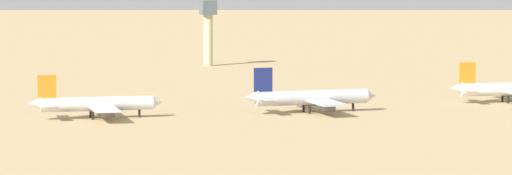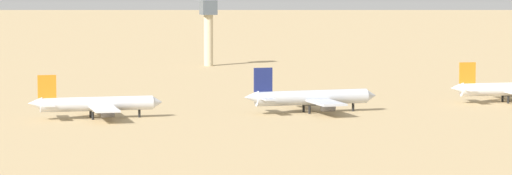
{
  "view_description": "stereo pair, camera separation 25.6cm",
  "coord_description": "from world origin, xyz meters",
  "px_view_note": "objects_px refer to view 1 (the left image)",
  "views": [
    {
      "loc": [
        -117.4,
        -327.72,
        38.13
      ],
      "look_at": [
        -14.11,
        0.25,
        6.0
      ],
      "focal_mm": 98.83,
      "sensor_mm": 36.0,
      "label": 1
    },
    {
      "loc": [
        -117.16,
        -327.79,
        38.13
      ],
      "look_at": [
        -14.11,
        0.25,
        6.0
      ],
      "focal_mm": 98.83,
      "sensor_mm": 36.0,
      "label": 2
    }
  ],
  "objects_px": {
    "parked_jet_navy_4": "(310,98)",
    "parked_jet_orange_5": "(509,89)",
    "control_tower": "(208,26)",
    "parked_jet_orange_3": "(96,104)"
  },
  "relations": [
    {
      "from": "parked_jet_navy_4",
      "to": "control_tower",
      "type": "relative_size",
      "value": 1.49
    },
    {
      "from": "parked_jet_orange_5",
      "to": "parked_jet_orange_3",
      "type": "bearing_deg",
      "value": -172.0
    },
    {
      "from": "parked_jet_navy_4",
      "to": "parked_jet_orange_5",
      "type": "height_order",
      "value": "parked_jet_navy_4"
    },
    {
      "from": "parked_jet_navy_4",
      "to": "control_tower",
      "type": "height_order",
      "value": "control_tower"
    },
    {
      "from": "parked_jet_navy_4",
      "to": "control_tower",
      "type": "bearing_deg",
      "value": 84.01
    },
    {
      "from": "parked_jet_orange_3",
      "to": "parked_jet_navy_4",
      "type": "distance_m",
      "value": 52.6
    },
    {
      "from": "parked_jet_navy_4",
      "to": "parked_jet_orange_5",
      "type": "xyz_separation_m",
      "value": [
        57.62,
        7.13,
        -0.2
      ]
    },
    {
      "from": "parked_jet_orange_5",
      "to": "control_tower",
      "type": "xyz_separation_m",
      "value": [
        -41.89,
        142.61,
        10.31
      ]
    },
    {
      "from": "parked_jet_orange_3",
      "to": "control_tower",
      "type": "bearing_deg",
      "value": 68.33
    },
    {
      "from": "control_tower",
      "to": "parked_jet_orange_5",
      "type": "bearing_deg",
      "value": -73.63
    }
  ]
}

